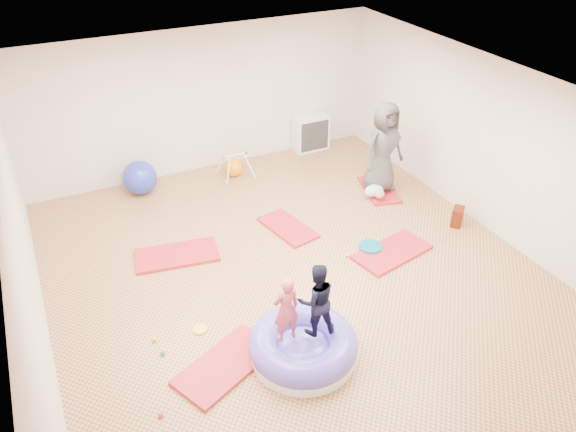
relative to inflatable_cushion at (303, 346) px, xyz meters
name	(u,v)px	position (x,y,z in m)	size (l,w,h in m)	color
room	(298,196)	(0.66, 1.47, 1.23)	(7.01, 8.01, 2.81)	tan
gym_mat_front_left	(225,365)	(-0.94, 0.26, -0.14)	(1.29, 0.64, 0.05)	red
gym_mat_mid_left	(177,255)	(-0.83, 2.74, -0.14)	(1.29, 0.64, 0.05)	red
gym_mat_center_back	(288,228)	(1.10, 2.69, -0.15)	(1.09, 0.54, 0.05)	red
gym_mat_right	(392,252)	(2.28, 1.32, -0.14)	(1.26, 0.63, 0.05)	red
gym_mat_rear_right	(379,190)	(3.23, 3.09, -0.15)	(1.08, 0.54, 0.05)	red
inflatable_cushion	(303,346)	(0.00, 0.00, 0.00)	(1.37, 1.37, 0.43)	white
child_pink	(286,306)	(-0.20, 0.06, 0.69)	(0.34, 0.22, 0.92)	#C74959
child_navy	(316,297)	(0.18, 0.02, 0.73)	(0.48, 0.38, 1.00)	black
adult_caregiver	(383,148)	(3.22, 3.09, 0.73)	(0.84, 0.54, 1.71)	#424242
infant	(375,191)	(2.98, 2.87, -0.01)	(0.38, 0.39, 0.23)	#BBE4FF
ball_pit_balls	(260,299)	(-0.06, 1.20, -0.14)	(3.69, 3.34, 0.06)	#DC2345
exercise_ball_blue	(140,178)	(-0.84, 4.99, 0.15)	(0.64, 0.64, 0.64)	#2434AE
exercise_ball_orange	(234,167)	(0.98, 4.86, 0.01)	(0.36, 0.36, 0.36)	orange
infant_play_gym	(235,162)	(1.00, 4.82, 0.15)	(0.63, 0.60, 0.48)	white
cube_shelf	(311,133)	(2.91, 5.27, 0.21)	(0.75, 0.37, 0.75)	white
balance_disc	(370,248)	(2.02, 1.55, -0.13)	(0.38, 0.38, 0.08)	#086380
backpack	(457,217)	(3.76, 1.53, -0.01)	(0.28, 0.17, 0.32)	maroon
yellow_toy	(200,329)	(-1.03, 1.01, -0.15)	(0.19, 0.19, 0.03)	#D9C80B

